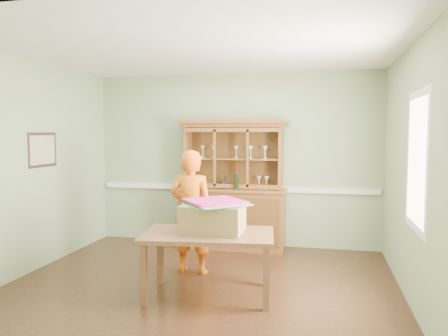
% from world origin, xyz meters
% --- Properties ---
extents(floor, '(4.50, 4.50, 0.00)m').
position_xyz_m(floor, '(0.00, 0.00, 0.00)').
color(floor, '#432415').
rests_on(floor, ground).
extents(ceiling, '(4.50, 4.50, 0.00)m').
position_xyz_m(ceiling, '(0.00, 0.00, 2.70)').
color(ceiling, white).
rests_on(ceiling, wall_back).
extents(wall_back, '(4.50, 0.00, 4.50)m').
position_xyz_m(wall_back, '(0.00, 2.00, 1.35)').
color(wall_back, '#8FA77D').
rests_on(wall_back, floor).
extents(wall_left, '(0.00, 4.00, 4.00)m').
position_xyz_m(wall_left, '(-2.25, 0.00, 1.35)').
color(wall_left, '#8FA77D').
rests_on(wall_left, floor).
extents(wall_right, '(0.00, 4.00, 4.00)m').
position_xyz_m(wall_right, '(2.25, 0.00, 1.35)').
color(wall_right, '#8FA77D').
rests_on(wall_right, floor).
extents(wall_front, '(4.50, 0.00, 4.50)m').
position_xyz_m(wall_front, '(0.00, -2.00, 1.35)').
color(wall_front, '#8FA77D').
rests_on(wall_front, floor).
extents(chair_rail, '(4.41, 0.05, 0.08)m').
position_xyz_m(chair_rail, '(0.00, 1.98, 0.90)').
color(chair_rail, white).
rests_on(chair_rail, wall_back).
extents(framed_map, '(0.03, 0.60, 0.46)m').
position_xyz_m(framed_map, '(-2.23, 0.30, 1.55)').
color(framed_map, '#362115').
rests_on(framed_map, wall_left).
extents(window_panel, '(0.03, 0.96, 1.36)m').
position_xyz_m(window_panel, '(2.23, -0.30, 1.50)').
color(window_panel, white).
rests_on(window_panel, wall_right).
extents(china_hutch, '(1.68, 0.55, 1.97)m').
position_xyz_m(china_hutch, '(0.01, 1.78, 0.70)').
color(china_hutch, brown).
rests_on(china_hutch, floor).
extents(dining_table, '(1.48, 1.00, 0.70)m').
position_xyz_m(dining_table, '(0.17, -0.28, 0.61)').
color(dining_table, brown).
rests_on(dining_table, floor).
extents(cardboard_box, '(0.65, 0.52, 0.30)m').
position_xyz_m(cardboard_box, '(0.20, -0.22, 0.85)').
color(cardboard_box, '#9B7950').
rests_on(cardboard_box, dining_table).
extents(kite_stack, '(0.78, 0.78, 0.04)m').
position_xyz_m(kite_stack, '(0.23, -0.22, 1.02)').
color(kite_stack, green).
rests_on(kite_stack, cardboard_box).
extents(person, '(0.59, 0.40, 1.56)m').
position_xyz_m(person, '(-0.24, 0.45, 0.78)').
color(person, orange).
rests_on(person, floor).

